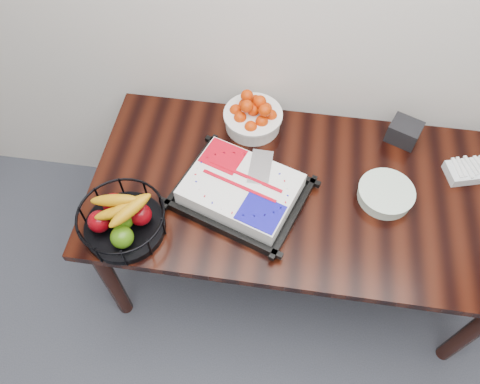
# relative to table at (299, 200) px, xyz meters

# --- Properties ---
(table) EXTENTS (1.80, 0.90, 0.75)m
(table) POSITION_rel_table_xyz_m (0.00, 0.00, 0.00)
(table) COLOR black
(table) RESTS_ON ground
(cake_tray) EXTENTS (0.61, 0.54, 0.10)m
(cake_tray) POSITION_rel_table_xyz_m (-0.25, -0.07, 0.13)
(cake_tray) COLOR black
(cake_tray) RESTS_ON table
(tangerine_bowl) EXTENTS (0.27, 0.27, 0.17)m
(tangerine_bowl) POSITION_rel_table_xyz_m (-0.25, 0.33, 0.16)
(tangerine_bowl) COLOR white
(tangerine_bowl) RESTS_ON table
(fruit_basket) EXTENTS (0.34, 0.34, 0.18)m
(fruit_basket) POSITION_rel_table_xyz_m (-0.69, -0.30, 0.16)
(fruit_basket) COLOR black
(fruit_basket) RESTS_ON table
(plate_stack) EXTENTS (0.23, 0.23, 0.06)m
(plate_stack) POSITION_rel_table_xyz_m (0.35, 0.01, 0.11)
(plate_stack) COLOR white
(plate_stack) RESTS_ON table
(fork_bag) EXTENTS (0.20, 0.16, 0.05)m
(fork_bag) POSITION_rel_table_xyz_m (0.70, 0.18, 0.11)
(fork_bag) COLOR silver
(fork_bag) RESTS_ON table
(napkin_box) EXTENTS (0.17, 0.16, 0.10)m
(napkin_box) POSITION_rel_table_xyz_m (0.43, 0.35, 0.13)
(napkin_box) COLOR black
(napkin_box) RESTS_ON table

